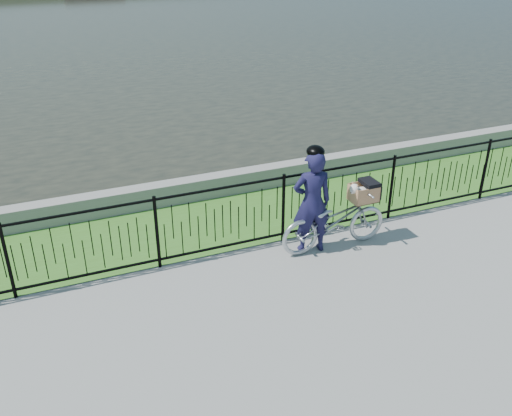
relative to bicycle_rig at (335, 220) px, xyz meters
name	(u,v)px	position (x,y,z in m)	size (l,w,h in m)	color
ground	(265,312)	(-1.65, -1.12, -0.47)	(120.00, 120.00, 0.00)	gray
grass_strip	(204,224)	(-1.65, 1.48, -0.47)	(60.00, 2.00, 0.01)	#376E22
water	(49,3)	(-1.65, 31.88, -0.47)	(120.00, 120.00, 0.00)	#28291F
quay_wall	(186,190)	(-1.65, 2.48, -0.27)	(60.00, 0.30, 0.40)	gray
fence	(223,220)	(-1.65, 0.48, 0.10)	(14.00, 0.06, 1.15)	black
bicycle_rig	(335,220)	(0.00, 0.00, 0.00)	(1.75, 0.61, 1.05)	#B1B6BD
cyclist	(312,201)	(-0.38, 0.06, 0.37)	(0.66, 0.49, 1.70)	#161438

